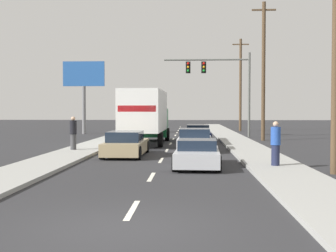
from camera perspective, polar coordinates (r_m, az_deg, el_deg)
ground_plane at (r=33.44m, az=0.60°, el=-1.87°), size 140.00×140.00×0.00m
sidewalk_right at (r=28.63m, az=9.66°, el=-2.42°), size 2.31×80.00×0.14m
sidewalk_left at (r=29.06m, az=-9.12°, el=-2.35°), size 2.31×80.00×0.14m
lane_markings at (r=32.54m, az=0.54°, el=-1.97°), size 0.14×57.00×0.01m
box_truck at (r=29.42m, az=-2.89°, el=1.58°), size 2.79×9.20×3.57m
car_tan at (r=22.11m, az=-5.49°, el=-2.42°), size 1.96×4.63×1.25m
car_navy at (r=32.00m, az=3.91°, el=-1.04°), size 1.88×4.40×1.24m
car_white at (r=24.69m, az=3.51°, el=-1.91°), size 2.06×4.10×1.27m
car_silver at (r=17.82m, az=3.85°, el=-3.67°), size 1.95×4.16×1.11m
traffic_signal_mast at (r=37.64m, az=6.08°, el=6.63°), size 7.33×0.69×7.19m
utility_pole_near at (r=16.92m, az=21.02°, el=9.88°), size 1.80×0.28×8.99m
utility_pole_mid at (r=33.99m, az=12.32°, el=7.18°), size 1.80×0.28×10.42m
utility_pole_far at (r=48.94m, az=9.41°, el=5.43°), size 1.80×0.28×10.11m
roadside_billboard at (r=43.31m, az=-10.91°, el=5.59°), size 4.03×0.36×7.02m
pedestrian_near_corner at (r=17.56m, az=13.83°, el=-2.23°), size 0.38×0.38×1.72m
pedestrian_mid_block at (r=24.48m, az=-12.23°, el=-0.90°), size 0.38×0.38×1.81m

